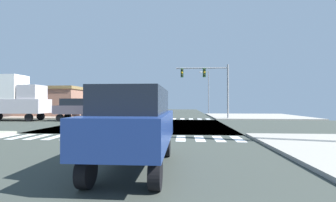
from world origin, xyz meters
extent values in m
cube|color=#363C36|center=(0.00, 0.00, -0.03)|extent=(14.00, 90.00, 0.05)
cube|color=#363C36|center=(0.00, 0.00, -0.03)|extent=(90.00, 12.00, 0.05)
cube|color=#A09B91|center=(13.00, 12.00, 0.07)|extent=(12.00, 12.00, 0.14)
cube|color=#A79989|center=(-13.00, 12.00, 0.07)|extent=(12.00, 12.00, 0.14)
cube|color=white|center=(-6.75, -7.30, 0.00)|extent=(0.50, 2.00, 0.01)
cube|color=white|center=(-5.75, -7.30, 0.00)|extent=(0.50, 2.00, 0.01)
cube|color=white|center=(-4.75, -7.30, 0.00)|extent=(0.50, 2.00, 0.01)
cube|color=white|center=(-3.75, -7.30, 0.00)|extent=(0.50, 2.00, 0.01)
cube|color=white|center=(-2.75, -7.30, 0.00)|extent=(0.50, 2.00, 0.01)
cube|color=white|center=(-1.75, -7.30, 0.00)|extent=(0.50, 2.00, 0.01)
cube|color=white|center=(-0.75, -7.30, 0.00)|extent=(0.50, 2.00, 0.01)
cube|color=white|center=(0.25, -7.30, 0.00)|extent=(0.50, 2.00, 0.01)
cube|color=white|center=(1.25, -7.30, 0.00)|extent=(0.50, 2.00, 0.01)
cube|color=white|center=(2.25, -7.30, 0.00)|extent=(0.50, 2.00, 0.01)
cube|color=white|center=(3.25, -7.30, 0.00)|extent=(0.50, 2.00, 0.01)
cube|color=white|center=(4.25, -7.30, 0.00)|extent=(0.50, 2.00, 0.01)
cube|color=white|center=(5.25, -7.30, 0.00)|extent=(0.50, 2.00, 0.01)
cube|color=white|center=(6.25, -7.30, 0.00)|extent=(0.50, 2.00, 0.01)
cube|color=white|center=(-6.75, 7.30, 0.00)|extent=(0.50, 2.00, 0.01)
cube|color=white|center=(-5.75, 7.30, 0.00)|extent=(0.50, 2.00, 0.01)
cube|color=white|center=(-4.75, 7.30, 0.00)|extent=(0.50, 2.00, 0.01)
cube|color=white|center=(-3.75, 7.30, 0.00)|extent=(0.50, 2.00, 0.01)
cube|color=white|center=(-2.75, 7.30, 0.00)|extent=(0.50, 2.00, 0.01)
cube|color=white|center=(-1.75, 7.30, 0.00)|extent=(0.50, 2.00, 0.01)
cube|color=white|center=(-0.75, 7.30, 0.00)|extent=(0.50, 2.00, 0.01)
cube|color=white|center=(0.25, 7.30, 0.00)|extent=(0.50, 2.00, 0.01)
cube|color=white|center=(1.25, 7.30, 0.00)|extent=(0.50, 2.00, 0.01)
cube|color=white|center=(2.25, 7.30, 0.00)|extent=(0.50, 2.00, 0.01)
cube|color=white|center=(3.25, 7.30, 0.00)|extent=(0.50, 2.00, 0.01)
cube|color=white|center=(4.25, 7.30, 0.00)|extent=(0.50, 2.00, 0.01)
cube|color=white|center=(5.25, 7.30, 0.00)|extent=(0.50, 2.00, 0.01)
cube|color=white|center=(6.25, 7.30, 0.00)|extent=(0.50, 2.00, 0.01)
cylinder|color=gray|center=(8.52, 7.15, 3.18)|extent=(0.20, 0.20, 6.36)
cylinder|color=gray|center=(5.51, 7.15, 5.96)|extent=(6.03, 0.14, 0.14)
cube|color=#1E5123|center=(5.81, 7.15, 5.41)|extent=(0.32, 0.40, 1.00)
sphere|color=black|center=(5.81, 6.90, 5.72)|extent=(0.22, 0.22, 0.22)
sphere|color=orange|center=(5.81, 6.90, 5.41)|extent=(0.22, 0.22, 0.22)
sphere|color=black|center=(5.81, 6.90, 5.10)|extent=(0.22, 0.22, 0.22)
cube|color=#1E5123|center=(3.22, 7.15, 5.41)|extent=(0.32, 0.40, 1.00)
sphere|color=black|center=(3.22, 6.90, 5.72)|extent=(0.22, 0.22, 0.22)
sphere|color=orange|center=(3.22, 6.90, 5.41)|extent=(0.22, 0.22, 0.22)
sphere|color=black|center=(3.22, 6.90, 5.10)|extent=(0.22, 0.22, 0.22)
cylinder|color=gray|center=(7.86, 21.49, 3.78)|extent=(0.16, 0.16, 7.55)
cylinder|color=gray|center=(7.16, 21.49, 7.45)|extent=(1.40, 0.10, 0.10)
ellipsoid|color=silver|center=(6.46, 21.49, 7.40)|extent=(0.60, 0.32, 0.20)
cube|color=#906351|center=(-16.85, 12.11, 1.85)|extent=(11.84, 7.36, 3.70)
cube|color=olive|center=(-16.85, 12.11, 3.90)|extent=(12.14, 7.66, 0.40)
cube|color=black|center=(-9.43, 9.43, 0.90)|extent=(0.24, 2.20, 1.80)
cylinder|color=black|center=(-12.33, 4.46, 0.40)|extent=(0.80, 0.26, 0.80)
cylinder|color=black|center=(-12.33, 2.54, 0.40)|extent=(0.80, 0.26, 0.80)
cube|color=#B9B3B8|center=(-14.78, 3.50, 1.54)|extent=(7.20, 2.40, 1.49)
cube|color=white|center=(-15.86, 3.50, 3.57)|extent=(4.18, 2.30, 2.56)
cube|color=#B9B3B8|center=(-12.62, 3.50, 3.03)|extent=(2.02, 2.11, 1.49)
cylinder|color=black|center=(-6.03, 4.28, 0.37)|extent=(0.74, 0.26, 0.74)
cylinder|color=black|center=(-6.03, 2.72, 0.37)|extent=(0.74, 0.26, 0.74)
cylinder|color=black|center=(-9.16, 4.28, 0.37)|extent=(0.74, 0.26, 0.74)
cylinder|color=black|center=(-9.16, 2.72, 0.37)|extent=(0.74, 0.26, 0.74)
cube|color=#5E5461|center=(-7.59, 3.50, 1.18)|extent=(4.60, 1.96, 0.88)
cube|color=black|center=(-7.59, 3.50, 1.98)|extent=(3.22, 1.69, 0.72)
cylinder|color=black|center=(-1.22, 34.84, 0.37)|extent=(0.26, 0.74, 0.74)
cylinder|color=black|center=(-2.78, 34.84, 0.37)|extent=(0.26, 0.74, 0.74)
cylinder|color=black|center=(-1.22, 37.96, 0.37)|extent=(0.26, 0.74, 0.74)
cylinder|color=black|center=(-2.78, 37.96, 0.37)|extent=(0.26, 0.74, 0.74)
cube|color=#5E5567|center=(-2.00, 36.40, 1.18)|extent=(1.96, 4.60, 0.88)
cube|color=black|center=(-2.00, 36.40, 1.98)|extent=(1.69, 3.22, 0.72)
cylinder|color=black|center=(1.22, -11.41, 0.37)|extent=(0.26, 0.74, 0.74)
cylinder|color=black|center=(2.78, -11.41, 0.37)|extent=(0.26, 0.74, 0.74)
cylinder|color=black|center=(1.22, -14.53, 0.37)|extent=(0.26, 0.74, 0.74)
cylinder|color=black|center=(2.78, -14.53, 0.37)|extent=(0.26, 0.74, 0.74)
cube|color=navy|center=(2.00, -12.97, 1.18)|extent=(1.96, 4.60, 0.88)
cube|color=black|center=(2.00, -12.97, 1.98)|extent=(1.69, 3.22, 0.72)
cylinder|color=black|center=(-4.28, 19.61, 0.34)|extent=(0.26, 0.68, 0.68)
cylinder|color=black|center=(-5.72, 19.61, 0.34)|extent=(0.26, 0.68, 0.68)
cylinder|color=black|center=(-4.28, 22.54, 0.34)|extent=(0.26, 0.68, 0.68)
cylinder|color=black|center=(-5.72, 22.54, 0.34)|extent=(0.26, 0.68, 0.68)
cube|color=black|center=(-5.00, 21.08, 1.01)|extent=(1.80, 4.30, 0.66)
cube|color=black|center=(-5.00, 21.08, 1.61)|extent=(1.55, 2.24, 0.54)
cylinder|color=black|center=(-1.28, 29.49, 0.34)|extent=(0.26, 0.68, 0.68)
cylinder|color=black|center=(-2.72, 29.49, 0.34)|extent=(0.26, 0.68, 0.68)
cylinder|color=black|center=(-1.28, 32.41, 0.34)|extent=(0.26, 0.68, 0.68)
cylinder|color=black|center=(-2.72, 32.41, 0.34)|extent=(0.26, 0.68, 0.68)
cube|color=black|center=(-2.00, 30.95, 1.01)|extent=(1.80, 4.30, 0.66)
cube|color=black|center=(-2.00, 30.95, 1.61)|extent=(1.55, 2.24, 0.54)
camera|label=1|loc=(3.40, -19.49, 1.92)|focal=24.25mm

